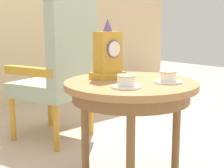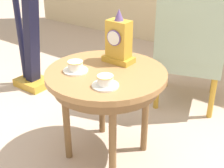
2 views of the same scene
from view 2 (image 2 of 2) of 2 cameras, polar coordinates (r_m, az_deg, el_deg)
The scene contains 7 objects.
ground_plane at distance 2.17m, azimuth -1.25°, elevation -11.78°, with size 10.00×10.00×0.00m, color #BCA38E.
side_table at distance 1.83m, azimuth -1.09°, elevation 0.34°, with size 0.73×0.73×0.61m.
teacup_left at distance 1.80m, azimuth -6.87°, elevation 3.19°, with size 0.15×0.15×0.06m.
teacup_right at distance 1.61m, azimuth -1.27°, elevation 0.44°, with size 0.15×0.15×0.06m.
mantel_clock at distance 1.89m, azimuth 1.24°, elevation 7.95°, with size 0.19×0.11×0.34m.
armchair at distance 2.48m, azimuth 14.62°, elevation 8.03°, with size 0.67×0.66×1.14m.
harp at distance 2.79m, azimuth -15.75°, elevation 13.59°, with size 0.40×0.24×1.88m.
Camera 2 is at (1.04, -1.34, 1.34)m, focal length 48.86 mm.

